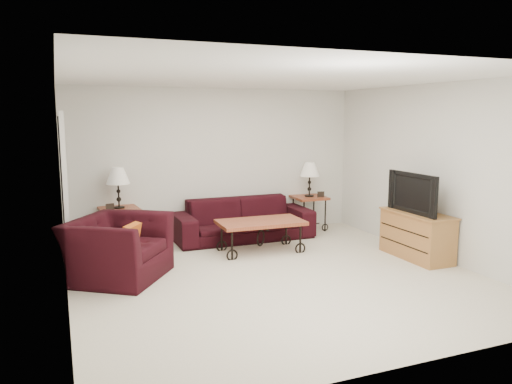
{
  "coord_description": "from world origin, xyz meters",
  "views": [
    {
      "loc": [
        -2.52,
        -5.59,
        2.05
      ],
      "look_at": [
        0.0,
        0.7,
        1.0
      ],
      "focal_mm": 34.86,
      "sensor_mm": 36.0,
      "label": 1
    }
  ],
  "objects_px": {
    "coffee_table": "(261,236)",
    "sofa": "(243,219)",
    "side_table_right": "(309,213)",
    "side_table_left": "(120,228)",
    "tv_stand": "(417,235)",
    "television": "(418,193)",
    "backpack": "(302,223)",
    "lamp_right": "(310,179)",
    "lamp_left": "(118,188)",
    "armchair": "(118,248)"
  },
  "relations": [
    {
      "from": "sofa",
      "to": "television",
      "type": "distance_m",
      "value": 2.83
    },
    {
      "from": "lamp_left",
      "to": "television",
      "type": "bearing_deg",
      "value": -29.17
    },
    {
      "from": "backpack",
      "to": "armchair",
      "type": "bearing_deg",
      "value": -154.95
    },
    {
      "from": "coffee_table",
      "to": "sofa",
      "type": "bearing_deg",
      "value": 87.96
    },
    {
      "from": "sofa",
      "to": "side_table_left",
      "type": "bearing_deg",
      "value": 174.8
    },
    {
      "from": "side_table_left",
      "to": "side_table_right",
      "type": "xyz_separation_m",
      "value": [
        3.31,
        0.0,
        -0.01
      ]
    },
    {
      "from": "sofa",
      "to": "coffee_table",
      "type": "height_order",
      "value": "sofa"
    },
    {
      "from": "sofa",
      "to": "lamp_right",
      "type": "height_order",
      "value": "lamp_right"
    },
    {
      "from": "sofa",
      "to": "side_table_left",
      "type": "xyz_separation_m",
      "value": [
        -1.98,
        0.18,
        -0.02
      ]
    },
    {
      "from": "sofa",
      "to": "lamp_right",
      "type": "relative_size",
      "value": 3.75
    },
    {
      "from": "armchair",
      "to": "tv_stand",
      "type": "bearing_deg",
      "value": -64.61
    },
    {
      "from": "coffee_table",
      "to": "backpack",
      "type": "relative_size",
      "value": 2.94
    },
    {
      "from": "side_table_left",
      "to": "television",
      "type": "relative_size",
      "value": 0.63
    },
    {
      "from": "coffee_table",
      "to": "tv_stand",
      "type": "distance_m",
      "value": 2.28
    },
    {
      "from": "backpack",
      "to": "television",
      "type": "bearing_deg",
      "value": -57.69
    },
    {
      "from": "lamp_right",
      "to": "television",
      "type": "distance_m",
      "value": 2.25
    },
    {
      "from": "side_table_left",
      "to": "tv_stand",
      "type": "height_order",
      "value": "tv_stand"
    },
    {
      "from": "lamp_left",
      "to": "coffee_table",
      "type": "distance_m",
      "value": 2.31
    },
    {
      "from": "television",
      "to": "backpack",
      "type": "relative_size",
      "value": 2.3
    },
    {
      "from": "sofa",
      "to": "side_table_left",
      "type": "relative_size",
      "value": 3.64
    },
    {
      "from": "side_table_right",
      "to": "sofa",
      "type": "bearing_deg",
      "value": -172.3
    },
    {
      "from": "tv_stand",
      "to": "lamp_right",
      "type": "bearing_deg",
      "value": 105.46
    },
    {
      "from": "side_table_right",
      "to": "television",
      "type": "distance_m",
      "value": 2.34
    },
    {
      "from": "side_table_right",
      "to": "armchair",
      "type": "bearing_deg",
      "value": -156.85
    },
    {
      "from": "armchair",
      "to": "television",
      "type": "relative_size",
      "value": 1.19
    },
    {
      "from": "coffee_table",
      "to": "backpack",
      "type": "xyz_separation_m",
      "value": [
        1.03,
        0.65,
        -0.02
      ]
    },
    {
      "from": "television",
      "to": "sofa",
      "type": "bearing_deg",
      "value": -136.15
    },
    {
      "from": "side_table_right",
      "to": "lamp_left",
      "type": "distance_m",
      "value": 3.37
    },
    {
      "from": "sofa",
      "to": "tv_stand",
      "type": "height_order",
      "value": "tv_stand"
    },
    {
      "from": "side_table_right",
      "to": "tv_stand",
      "type": "bearing_deg",
      "value": -74.54
    },
    {
      "from": "coffee_table",
      "to": "armchair",
      "type": "height_order",
      "value": "armchair"
    },
    {
      "from": "coffee_table",
      "to": "television",
      "type": "xyz_separation_m",
      "value": [
        1.94,
        -1.15,
        0.72
      ]
    },
    {
      "from": "side_table_right",
      "to": "backpack",
      "type": "distance_m",
      "value": 0.5
    },
    {
      "from": "television",
      "to": "coffee_table",
      "type": "bearing_deg",
      "value": -120.58
    },
    {
      "from": "sofa",
      "to": "backpack",
      "type": "xyz_separation_m",
      "value": [
        1.0,
        -0.19,
        -0.12
      ]
    },
    {
      "from": "lamp_left",
      "to": "armchair",
      "type": "xyz_separation_m",
      "value": [
        -0.2,
        -1.5,
        -0.56
      ]
    },
    {
      "from": "tv_stand",
      "to": "television",
      "type": "bearing_deg",
      "value": 180.0
    },
    {
      "from": "coffee_table",
      "to": "side_table_left",
      "type": "bearing_deg",
      "value": 152.27
    },
    {
      "from": "lamp_left",
      "to": "coffee_table",
      "type": "xyz_separation_m",
      "value": [
        1.95,
        -1.02,
        -0.71
      ]
    },
    {
      "from": "side_table_left",
      "to": "coffee_table",
      "type": "height_order",
      "value": "side_table_left"
    },
    {
      "from": "armchair",
      "to": "tv_stand",
      "type": "xyz_separation_m",
      "value": [
        4.11,
        -0.67,
        -0.05
      ]
    },
    {
      "from": "side_table_left",
      "to": "tv_stand",
      "type": "xyz_separation_m",
      "value": [
        3.91,
        -2.17,
        0.02
      ]
    },
    {
      "from": "backpack",
      "to": "side_table_right",
      "type": "bearing_deg",
      "value": 53.77
    },
    {
      "from": "television",
      "to": "backpack",
      "type": "height_order",
      "value": "television"
    },
    {
      "from": "side_table_right",
      "to": "coffee_table",
      "type": "distance_m",
      "value": 1.7
    },
    {
      "from": "sofa",
      "to": "coffee_table",
      "type": "bearing_deg",
      "value": -92.04
    },
    {
      "from": "coffee_table",
      "to": "television",
      "type": "distance_m",
      "value": 2.37
    },
    {
      "from": "side_table_left",
      "to": "side_table_right",
      "type": "bearing_deg",
      "value": 0.0
    },
    {
      "from": "armchair",
      "to": "coffee_table",
      "type": "bearing_deg",
      "value": -42.79
    },
    {
      "from": "lamp_right",
      "to": "television",
      "type": "height_order",
      "value": "television"
    }
  ]
}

